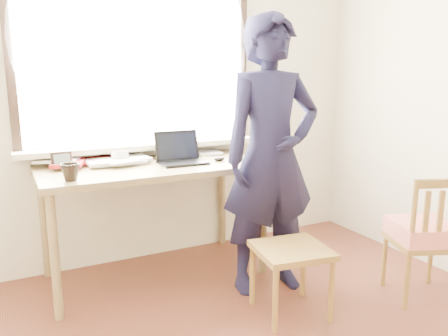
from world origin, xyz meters
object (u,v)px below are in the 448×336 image
laptop (180,155)px  mug_white (120,157)px  mug_dark (70,172)px  desk (153,176)px  side_chair (424,234)px  person (271,157)px  work_chair (291,258)px

laptop → mug_white: (-0.40, 0.17, -0.01)m
mug_dark → laptop: bearing=16.0°
desk → laptop: size_ratio=4.74×
mug_white → side_chair: bearing=-37.2°
laptop → mug_dark: size_ratio=2.94×
laptop → person: person is taller
work_chair → laptop: bearing=112.9°
work_chair → desk: bearing=122.1°
work_chair → mug_dark: bearing=150.8°
desk → person: size_ratio=0.84×
laptop → mug_white: 0.43m
side_chair → person: bearing=144.0°
desk → mug_dark: size_ratio=13.94×
mug_white → mug_dark: (-0.39, -0.39, 0.00)m
side_chair → person: person is taller
mug_dark → work_chair: size_ratio=0.23×
mug_white → person: person is taller
mug_dark → work_chair: (1.16, -0.65, -0.52)m
mug_white → person: bearing=-38.4°
laptop → person: (0.45, -0.51, 0.04)m
mug_white → person: 1.08m
mug_white → side_chair: 2.13m
laptop → mug_dark: (-0.79, -0.23, -0.00)m
laptop → mug_dark: laptop is taller
work_chair → side_chair: size_ratio=0.57×
work_chair → side_chair: bearing=-13.9°
mug_white → desk: bearing=-33.8°
desk → mug_dark: mug_dark is taller
work_chair → mug_white: bearing=126.4°
laptop → mug_white: size_ratio=2.72×
desk → laptop: laptop is taller
desk → work_chair: 1.14m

